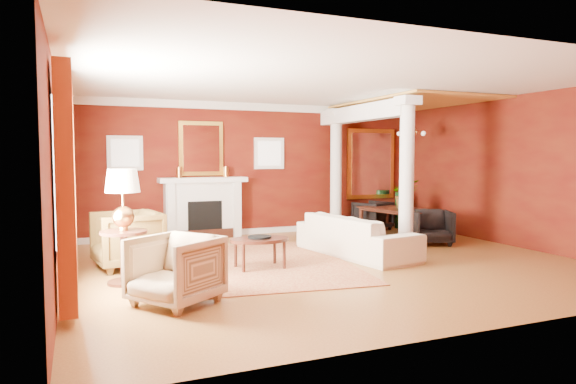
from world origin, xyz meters
name	(u,v)px	position (x,y,z in m)	size (l,w,h in m)	color
ground	(329,263)	(0.00, 0.00, 0.00)	(8.00, 8.00, 0.00)	brown
room_shell	(330,139)	(0.00, 0.00, 2.02)	(8.04, 7.04, 2.92)	#611F0D
fireplace	(203,208)	(-1.30, 3.32, 0.65)	(1.85, 0.42, 1.29)	white
overmantel_mirror	(201,149)	(-1.30, 3.45, 1.90)	(0.95, 0.07, 1.15)	yellow
flank_window_left	(125,153)	(-2.85, 3.46, 1.80)	(0.70, 0.07, 0.70)	white
flank_window_right	(269,153)	(0.25, 3.46, 1.80)	(0.70, 0.07, 0.70)	white
left_window	(66,182)	(-3.89, -0.60, 1.42)	(0.21, 2.55, 2.60)	white
column_front	(407,174)	(1.70, 0.30, 1.43)	(0.36, 0.36, 2.80)	white
column_back	(336,170)	(1.70, 3.00, 1.43)	(0.36, 0.36, 2.80)	white
header_beam	(361,113)	(1.70, 1.90, 2.62)	(0.30, 3.20, 0.32)	white
amber_ceiling	(412,103)	(2.85, 1.75, 2.87)	(2.30, 3.40, 0.04)	gold
dining_mirror	(371,164)	(2.90, 3.45, 1.55)	(1.30, 0.07, 1.70)	yellow
chandelier	(412,132)	(2.90, 1.80, 2.25)	(0.60, 0.62, 0.75)	#BE7E3B
crown_trim	(259,107)	(0.00, 3.46, 2.82)	(8.00, 0.08, 0.16)	white
base_trim	(259,231)	(0.00, 3.46, 0.06)	(8.00, 0.08, 0.12)	white
rug	(262,264)	(-1.04, 0.34, 0.01)	(2.72, 3.63, 0.01)	maroon
sofa	(356,229)	(0.74, 0.41, 0.47)	(2.41, 0.70, 0.94)	#EDDFC7
armchair_leopard	(127,237)	(-3.07, 0.89, 0.49)	(0.95, 0.89, 0.98)	black
armchair_stripe	(175,267)	(-2.73, -1.39, 0.45)	(0.87, 0.81, 0.90)	tan
coffee_table	(260,241)	(-1.18, 0.04, 0.43)	(0.93, 0.93, 0.47)	black
coffee_book	(257,232)	(-1.23, 0.04, 0.58)	(0.16, 0.02, 0.22)	black
side_table	(123,206)	(-3.20, -0.15, 1.06)	(0.63, 0.63, 1.56)	black
dining_table	(400,214)	(2.71, 1.93, 0.48)	(1.72, 0.61, 0.96)	black
dining_chair_near	(432,225)	(2.69, 0.82, 0.37)	(0.73, 0.68, 0.75)	black
dining_chair_far	(372,214)	(2.68, 3.00, 0.37)	(0.73, 0.68, 0.75)	black
green_urn	(402,214)	(3.50, 3.00, 0.35)	(0.37, 0.37, 0.88)	#133B18
potted_plant	(405,181)	(2.79, 1.88, 1.21)	(0.57, 0.63, 0.49)	#26591E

